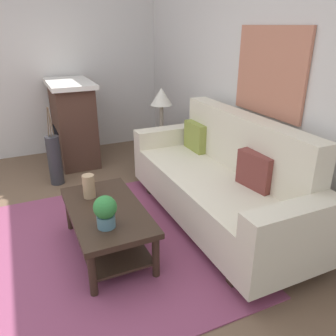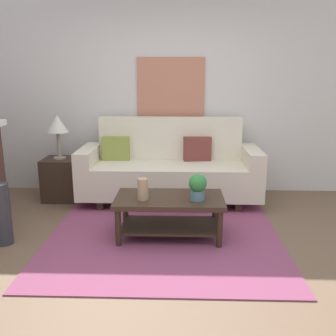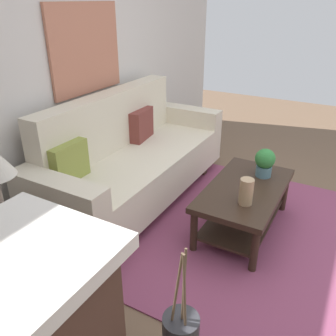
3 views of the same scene
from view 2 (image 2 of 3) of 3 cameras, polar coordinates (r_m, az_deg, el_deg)
The scene contains 13 objects.
ground_plane at distance 3.50m, azimuth -0.98°, elevation -13.92°, with size 9.62×9.62×0.00m, color brown.
wall_back at distance 5.32m, azimuth 0.14°, elevation 10.93°, with size 5.62×0.10×2.70m, color silver.
area_rug at distance 3.95m, azimuth -0.63°, elevation -10.43°, with size 2.37×2.18×0.01m, color #843D5B.
couch at distance 4.93m, azimuth 0.27°, elevation -0.16°, with size 2.30×0.84×1.08m.
throw_pillow_olive at distance 5.07m, azimuth -7.90°, elevation 2.99°, with size 0.36×0.12×0.32m, color olive.
throw_pillow_maroon at distance 5.00m, azimuth 4.47°, elevation 2.93°, with size 0.36×0.12×0.32m, color brown.
coffee_table at distance 3.86m, azimuth 0.21°, elevation -6.06°, with size 1.10×0.60×0.43m.
tabletop_vase at distance 3.73m, azimuth -3.84°, elevation -3.21°, with size 0.11×0.11×0.21m, color tan.
potted_plant_tabletop at distance 3.72m, azimuth 4.53°, elevation -2.75°, with size 0.18×0.18×0.26m.
side_table at distance 5.22m, azimuth -15.87°, elevation -1.60°, with size 0.44×0.44×0.56m, color #332319.
table_lamp at distance 5.08m, azimuth -16.41°, elevation 6.17°, with size 0.28×0.28×0.57m.
floor_vase at distance 4.05m, azimuth -23.86°, elevation -6.41°, with size 0.17×0.17×0.62m, color #2D2D33.
framed_painting at distance 5.24m, azimuth 0.43°, elevation 12.13°, with size 0.91×0.03×0.80m, color #B77056.
Camera 2 is at (0.16, -3.09, 1.65)m, focal length 40.19 mm.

